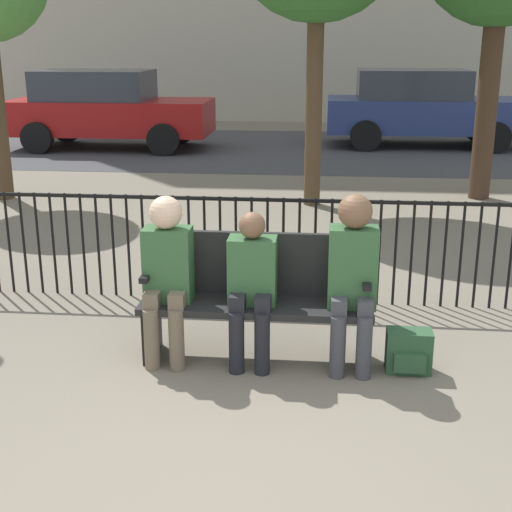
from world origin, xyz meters
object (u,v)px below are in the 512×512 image
park_bench (257,293)px  seated_person_1 (252,282)px  backpack (409,352)px  parked_car_0 (106,108)px  seated_person_2 (353,272)px  parked_car_1 (422,107)px  seated_person_0 (167,269)px

park_bench → seated_person_1: 0.19m
seated_person_1 → backpack: bearing=-1.8°
backpack → parked_car_0: 11.45m
seated_person_2 → backpack: bearing=-6.0°
park_bench → parked_car_0: (-4.15, 9.99, 0.35)m
backpack → parked_car_1: 11.23m
park_bench → backpack: park_bench is taller
seated_person_0 → backpack: 1.81m
backpack → parked_car_1: (1.40, 11.12, 0.69)m
seated_person_0 → seated_person_1: size_ratio=1.09×
seated_person_1 → backpack: 1.22m
seated_person_0 → parked_car_1: (3.13, 11.08, 0.15)m
park_bench → seated_person_2: 0.73m
seated_person_0 → seated_person_1: seated_person_0 is taller
seated_person_0 → seated_person_1: (0.61, -0.01, -0.07)m
parked_car_1 → backpack: bearing=-97.2°
park_bench → parked_car_0: size_ratio=0.40×
seated_person_0 → seated_person_2: size_ratio=0.97×
parked_car_1 → seated_person_0: bearing=-105.8°
seated_person_0 → backpack: (1.73, -0.04, -0.55)m
seated_person_1 → parked_car_0: parked_car_0 is taller
seated_person_1 → seated_person_2: bearing=0.7°
backpack → parked_car_0: (-5.25, 10.15, 0.69)m
seated_person_0 → parked_car_0: parked_car_0 is taller
seated_person_2 → parked_car_0: size_ratio=0.30×
seated_person_2 → parked_car_1: 11.23m
backpack → parked_car_1: size_ratio=0.08×
parked_car_1 → parked_car_0: bearing=-171.7°
backpack → seated_person_1: bearing=178.2°
park_bench → seated_person_2: (0.68, -0.12, 0.23)m
backpack → parked_car_0: parked_car_0 is taller
seated_person_2 → seated_person_1: bearing=-179.3°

